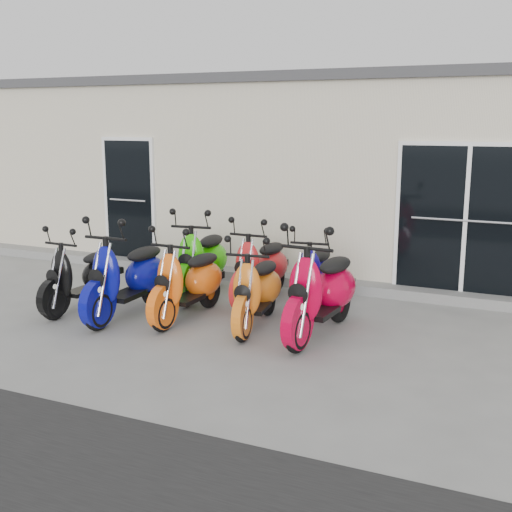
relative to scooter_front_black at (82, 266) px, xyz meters
The scene contains 14 objects.
ground 2.31m from the scooter_front_black, 11.63° to the left, with size 80.00×80.00×0.00m, color gray.
building 6.14m from the scooter_front_black, 68.88° to the left, with size 14.00×6.00×3.20m, color beige.
roof_cap 6.62m from the scooter_front_black, 68.88° to the left, with size 14.20×6.20×0.16m, color #3F3F42.
front_step 3.34m from the scooter_front_black, 48.53° to the left, with size 14.00×0.40×0.15m, color gray.
door_left 2.88m from the scooter_front_black, 111.25° to the left, with size 1.07×0.08×2.22m, color black.
door_right 5.49m from the scooter_front_black, 28.71° to the left, with size 2.02×0.08×2.22m, color black.
scooter_front_black is the anchor object (origin of this frame).
scooter_front_blue 0.78m from the scooter_front_black, ahead, with size 0.70×1.93×1.42m, color #090D87, non-canonical shape.
scooter_front_orange_a 1.58m from the scooter_front_black, ahead, with size 0.65×1.78×1.31m, color orange, non-canonical shape.
scooter_front_orange_b 2.56m from the scooter_front_black, ahead, with size 0.62×1.71×1.26m, color orange, non-canonical shape.
scooter_front_red 3.42m from the scooter_front_black, ahead, with size 0.72×1.98×1.46m, color #C7002B, non-canonical shape.
scooter_back_green 1.76m from the scooter_front_black, 48.02° to the left, with size 0.68×1.88×1.39m, color #30D709, non-canonical shape.
scooter_back_red 2.52m from the scooter_front_black, 32.90° to the left, with size 0.64×1.76×1.30m, color red, non-canonical shape.
scooter_back_blue 3.25m from the scooter_front_black, 25.81° to the left, with size 0.61×1.66×1.23m, color #160C86, non-canonical shape.
Camera 1 is at (3.58, -7.37, 2.61)m, focal length 45.00 mm.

